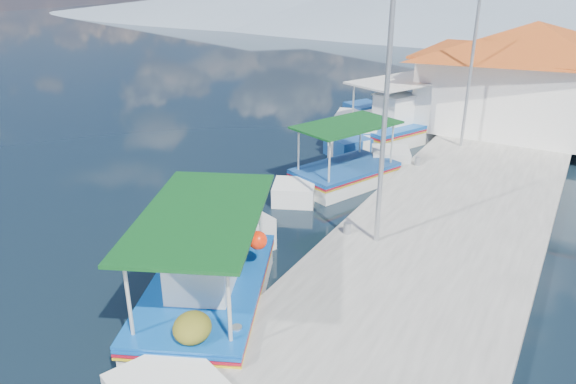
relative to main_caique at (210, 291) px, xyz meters
The scene contains 10 objects.
ground 3.10m from the main_caique, 140.68° to the left, with size 160.00×160.00×0.00m, color black.
quay 8.69m from the main_caique, 66.02° to the left, with size 5.00×44.00×0.50m, color #AEABA3.
bollards 7.33m from the main_caique, 78.74° to the left, with size 0.20×17.20×0.30m.
main_caique is the anchor object (origin of this frame).
caique_green_canopy 8.21m from the main_caique, 93.72° to the left, with size 3.39×5.95×2.39m.
caique_blue_hull 13.70m from the main_caique, 99.75° to the left, with size 3.25×6.73×1.24m.
caique_far 14.13m from the main_caique, 92.75° to the left, with size 4.44×7.49×2.85m.
harbor_building 17.51m from the main_caique, 77.26° to the left, with size 10.49×10.49×4.40m.
lamp_post_near 5.59m from the main_caique, 61.49° to the left, with size 1.21×0.14×6.00m.
lamp_post_far 13.53m from the main_caique, 80.61° to the left, with size 1.21×0.14×6.00m.
Camera 1 is at (8.66, -9.60, 6.90)m, focal length 33.56 mm.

